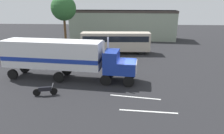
{
  "coord_description": "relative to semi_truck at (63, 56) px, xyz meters",
  "views": [
    {
      "loc": [
        0.01,
        -19.29,
        7.81
      ],
      "look_at": [
        -1.17,
        0.05,
        1.6
      ],
      "focal_mm": 31.79,
      "sensor_mm": 36.0,
      "label": 1
    }
  ],
  "objects": [
    {
      "name": "tree_left",
      "position": [
        -4.81,
        17.55,
        4.47
      ],
      "size": [
        4.6,
        4.6,
        9.34
      ],
      "color": "brown",
      "rests_on": "ground_plane"
    },
    {
      "name": "lane_stripe_near",
      "position": [
        7.5,
        -4.11,
        -2.52
      ],
      "size": [
        4.38,
        0.8,
        0.01
      ],
      "primitive_type": "cube",
      "rotation": [
        0.0,
        0.0,
        -0.15
      ],
      "color": "silver",
      "rests_on": "ground_plane"
    },
    {
      "name": "parked_car",
      "position": [
        -8.49,
        7.29,
        -1.72
      ],
      "size": [
        4.67,
        2.62,
        1.57
      ],
      "color": "#234C8C",
      "rests_on": "ground_plane"
    },
    {
      "name": "building_backdrop",
      "position": [
        5.99,
        26.69,
        0.89
      ],
      "size": [
        24.32,
        8.56,
        6.4
      ],
      "color": "gray",
      "rests_on": "ground_plane"
    },
    {
      "name": "semi_truck",
      "position": [
        0.0,
        0.0,
        0.0
      ],
      "size": [
        14.35,
        4.05,
        4.5
      ],
      "color": "#193399",
      "rests_on": "ground_plane"
    },
    {
      "name": "parked_bus",
      "position": [
        5.09,
        12.01,
        -0.46
      ],
      "size": [
        11.1,
        3.03,
        3.4
      ],
      "color": "#BFB29E",
      "rests_on": "ground_plane"
    },
    {
      "name": "lane_stripe_mid",
      "position": [
        8.39,
        -6.48,
        -2.52
      ],
      "size": [
        4.4,
        0.44,
        0.01
      ],
      "primitive_type": "cube",
      "rotation": [
        0.0,
        0.0,
        -0.06
      ],
      "color": "silver",
      "rests_on": "ground_plane"
    },
    {
      "name": "motorcycle",
      "position": [
        -0.45,
        -4.19,
        -2.04
      ],
      "size": [
        2.07,
        0.61,
        1.12
      ],
      "color": "black",
      "rests_on": "ground_plane"
    },
    {
      "name": "ground_plane",
      "position": [
        6.44,
        -0.61,
        -2.52
      ],
      "size": [
        120.0,
        120.0,
        0.0
      ],
      "primitive_type": "plane",
      "color": "#232326"
    },
    {
      "name": "person_bystander",
      "position": [
        -1.14,
        2.89,
        -1.63
      ],
      "size": [
        0.41,
        0.48,
        1.63
      ],
      "color": "#2D3347",
      "rests_on": "ground_plane"
    }
  ]
}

